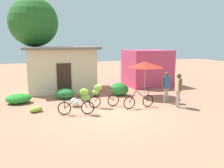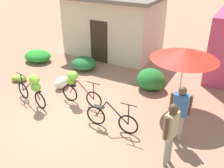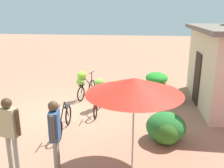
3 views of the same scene
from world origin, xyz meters
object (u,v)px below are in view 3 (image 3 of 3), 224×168
at_px(produce_sack, 119,95).
at_px(bicycle_center_loaded, 64,121).
at_px(market_umbrella, 134,86).
at_px(banana_pile_on_ground, 116,84).
at_px(person_vendor, 55,129).
at_px(bicycle_leftmost, 83,82).
at_px(bicycle_near_pile, 99,92).
at_px(person_bystander, 9,127).

bearing_deg(produce_sack, bicycle_center_loaded, -24.64).
height_order(market_umbrella, bicycle_center_loaded, market_umbrella).
distance_m(market_umbrella, banana_pile_on_ground, 6.71).
bearing_deg(banana_pile_on_ground, person_vendor, -4.80).
relative_size(produce_sack, person_vendor, 0.41).
bearing_deg(bicycle_center_loaded, person_vendor, 13.33).
height_order(market_umbrella, banana_pile_on_ground, market_umbrella).
xyz_separation_m(bicycle_leftmost, banana_pile_on_ground, (-1.97, 1.12, -0.61)).
bearing_deg(bicycle_center_loaded, market_umbrella, 56.05).
bearing_deg(produce_sack, bicycle_near_pile, -28.16).
distance_m(bicycle_leftmost, person_vendor, 4.85).
bearing_deg(bicycle_near_pile, market_umbrella, 22.79).
relative_size(market_umbrella, person_vendor, 1.26).
xyz_separation_m(bicycle_leftmost, produce_sack, (-0.06, 1.50, -0.52)).
relative_size(bicycle_leftmost, bicycle_near_pile, 1.01).
relative_size(bicycle_near_pile, banana_pile_on_ground, 2.04).
distance_m(bicycle_center_loaded, person_bystander, 2.12).
bearing_deg(market_umbrella, bicycle_near_pile, -157.21).
bearing_deg(bicycle_leftmost, produce_sack, 92.43).
xyz_separation_m(produce_sack, person_bystander, (4.92, -1.96, 0.86)).
xyz_separation_m(bicycle_leftmost, bicycle_near_pile, (1.11, 0.87, -0.02)).
xyz_separation_m(bicycle_near_pile, person_vendor, (3.69, -0.31, 0.33)).
relative_size(bicycle_leftmost, produce_sack, 2.34).
bearing_deg(person_bystander, bicycle_center_loaded, 163.15).
bearing_deg(person_bystander, person_vendor, 92.89).
relative_size(banana_pile_on_ground, person_bystander, 0.46).
xyz_separation_m(bicycle_leftmost, person_bystander, (4.86, -0.46, 0.34)).
bearing_deg(bicycle_near_pile, banana_pile_on_ground, 175.24).
xyz_separation_m(bicycle_center_loaded, banana_pile_on_ground, (-4.92, 1.01, -0.22)).
height_order(produce_sack, person_bystander, person_bystander).
relative_size(banana_pile_on_ground, person_vendor, 0.47).
relative_size(market_umbrella, person_bystander, 1.23).
distance_m(banana_pile_on_ground, produce_sack, 1.95).
relative_size(market_umbrella, bicycle_leftmost, 1.32).
relative_size(bicycle_near_pile, bicycle_center_loaded, 0.95).
bearing_deg(bicycle_center_loaded, person_bystander, -16.85).
relative_size(bicycle_leftmost, bicycle_center_loaded, 0.96).
relative_size(market_umbrella, bicycle_center_loaded, 1.26).
distance_m(produce_sack, person_vendor, 5.03).
relative_size(market_umbrella, banana_pile_on_ground, 2.71).
bearing_deg(bicycle_leftmost, person_vendor, 6.58).
relative_size(produce_sack, person_bystander, 0.40).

